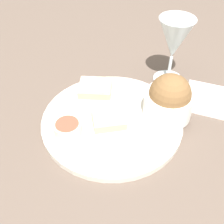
% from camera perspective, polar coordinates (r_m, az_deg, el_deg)
% --- Properties ---
extents(ground_plane, '(4.00, 4.00, 0.00)m').
position_cam_1_polar(ground_plane, '(0.62, -0.00, -2.27)').
color(ground_plane, brown).
extents(dinner_plate, '(0.31, 0.31, 0.01)m').
position_cam_1_polar(dinner_plate, '(0.62, -0.00, -1.82)').
color(dinner_plate, silver).
rests_on(dinner_plate, ground_plane).
extents(salad_bowl, '(0.10, 0.10, 0.10)m').
position_cam_1_polar(salad_bowl, '(0.60, 11.51, 2.58)').
color(salad_bowl, white).
rests_on(salad_bowl, dinner_plate).
extents(sauce_ramekin, '(0.06, 0.06, 0.03)m').
position_cam_1_polar(sauce_ramekin, '(0.58, -9.00, -3.23)').
color(sauce_ramekin, beige).
rests_on(sauce_ramekin, dinner_plate).
extents(cheese_toast_near, '(0.09, 0.09, 0.03)m').
position_cam_1_polar(cheese_toast_near, '(0.67, -3.44, 4.89)').
color(cheese_toast_near, '#D1B27F').
rests_on(cheese_toast_near, dinner_plate).
extents(cheese_toast_far, '(0.09, 0.09, 0.03)m').
position_cam_1_polar(cheese_toast_far, '(0.59, -0.97, -1.27)').
color(cheese_toast_far, '#D1B27F').
rests_on(cheese_toast_far, dinner_plate).
extents(wine_glass, '(0.08, 0.08, 0.17)m').
position_cam_1_polar(wine_glass, '(0.69, 12.53, 14.00)').
color(wine_glass, silver).
rests_on(wine_glass, ground_plane).
extents(napkin, '(0.16, 0.14, 0.01)m').
position_cam_1_polar(napkin, '(0.72, 20.49, 2.21)').
color(napkin, white).
rests_on(napkin, ground_plane).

